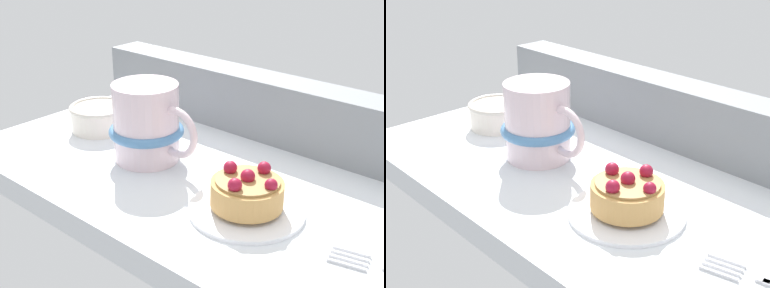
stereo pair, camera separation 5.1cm
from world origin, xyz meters
TOP-DOWN VIEW (x-y plane):
  - ground_plane at (0.00, 0.00)cm, footprint 71.70×33.74cm
  - window_rail_back at (0.00, 14.03)cm, footprint 70.27×5.69cm
  - dessert_plate at (3.62, -4.65)cm, footprint 12.21×12.21cm
  - raspberry_tart at (3.62, -4.64)cm, footprint 7.59×7.59cm
  - coffee_mug at (-13.22, -2.30)cm, footprint 12.94×9.39cm
  - sugar_bowl at (-25.56, 0.07)cm, footprint 8.31×8.31cm

SIDE VIEW (x-z plane):
  - ground_plane at x=0.00cm, z-range -3.16..0.00cm
  - dessert_plate at x=3.62cm, z-range -0.03..0.90cm
  - sugar_bowl at x=-25.56cm, z-range 0.13..3.81cm
  - raspberry_tart at x=3.62cm, z-range 0.46..4.58cm
  - window_rail_back at x=0.00cm, z-range 0.00..8.42cm
  - coffee_mug at x=-13.22cm, z-range -0.15..9.71cm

